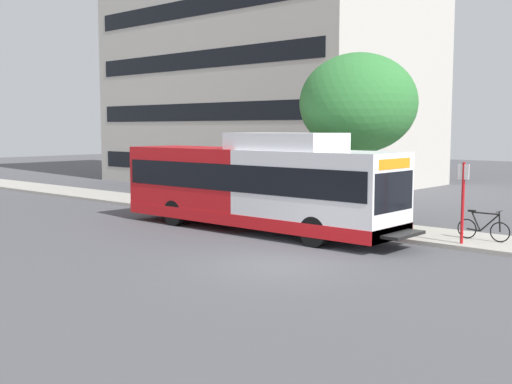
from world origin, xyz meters
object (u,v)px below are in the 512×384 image
Objects in this scene: transit_bus at (256,185)px; bus_stop_sign_pole at (463,197)px; bicycle_parked at (483,228)px; street_tree_near_stop at (358,103)px.

transit_bus is 7.36m from bus_stop_sign_pole.
street_tree_near_stop is at bearing 80.28° from bicycle_parked.
bus_stop_sign_pole is 0.39× the size of street_tree_near_stop.
street_tree_near_stop reaches higher than bus_stop_sign_pole.
bicycle_parked is at bearing -68.49° from transit_bus.
bicycle_parked is 0.27× the size of street_tree_near_stop.
street_tree_near_stop is (1.97, 5.19, 3.12)m from bus_stop_sign_pole.
bicycle_parked is at bearing -15.84° from bus_stop_sign_pole.
transit_bus is 6.96× the size of bicycle_parked.
bus_stop_sign_pole is 6.37m from street_tree_near_stop.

